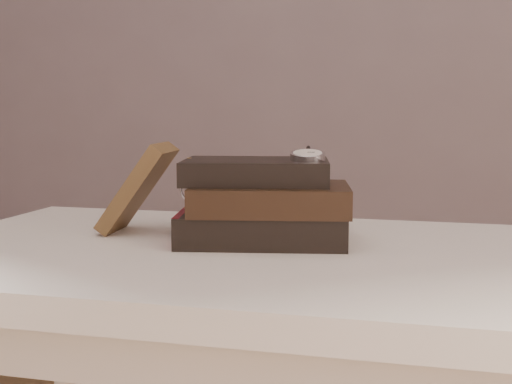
# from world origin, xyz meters

# --- Properties ---
(table) EXTENTS (1.00, 0.60, 0.75)m
(table) POSITION_xyz_m (0.00, 0.35, 0.66)
(table) COLOR white
(table) RESTS_ON ground
(book_stack) EXTENTS (0.28, 0.21, 0.12)m
(book_stack) POSITION_xyz_m (0.01, 0.40, 0.81)
(book_stack) COLOR black
(book_stack) RESTS_ON table
(journal) EXTENTS (0.12, 0.11, 0.15)m
(journal) POSITION_xyz_m (-0.21, 0.43, 0.82)
(journal) COLOR #432E19
(journal) RESTS_ON table
(pocket_watch) EXTENTS (0.06, 0.16, 0.02)m
(pocket_watch) POSITION_xyz_m (0.07, 0.40, 0.88)
(pocket_watch) COLOR silver
(pocket_watch) RESTS_ON book_stack
(eyeglasses) EXTENTS (0.12, 0.14, 0.05)m
(eyeglasses) POSITION_xyz_m (-0.10, 0.47, 0.82)
(eyeglasses) COLOR silver
(eyeglasses) RESTS_ON book_stack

